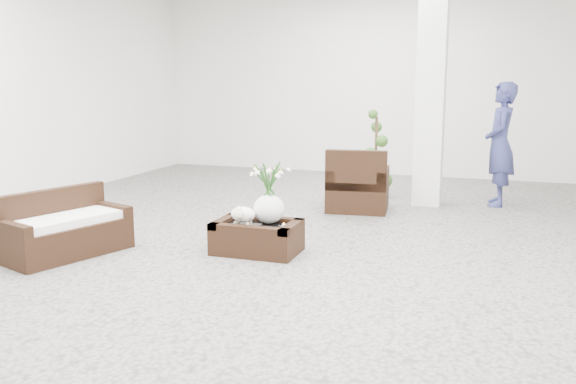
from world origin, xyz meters
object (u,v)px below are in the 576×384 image
(topiary, at_px, (376,154))
(loveseat, at_px, (66,224))
(armchair, at_px, (358,179))
(coffee_table, at_px, (257,238))

(topiary, bearing_deg, loveseat, -119.66)
(armchair, height_order, loveseat, armchair)
(armchair, relative_size, loveseat, 0.69)
(armchair, relative_size, topiary, 0.66)
(loveseat, xyz_separation_m, topiary, (2.47, 4.33, 0.33))
(coffee_table, relative_size, armchair, 1.00)
(coffee_table, bearing_deg, armchair, 77.91)
(topiary, bearing_deg, armchair, -92.34)
(armchair, xyz_separation_m, topiary, (0.04, 1.05, 0.23))
(armchair, distance_m, loveseat, 4.08)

